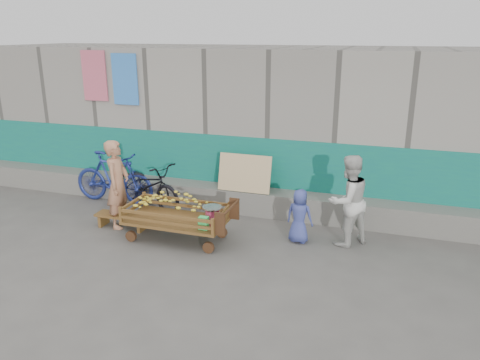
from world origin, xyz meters
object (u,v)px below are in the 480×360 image
(woman, at_px, (348,201))
(bicycle_blue, at_px, (114,178))
(banana_cart, at_px, (174,210))
(bicycle_dark, at_px, (147,185))
(bench, at_px, (122,218))
(child, at_px, (299,216))
(vendor_man, at_px, (118,184))

(woman, height_order, bicycle_blue, woman)
(banana_cart, bearing_deg, woman, 14.85)
(bicycle_dark, relative_size, bicycle_blue, 1.01)
(bench, bearing_deg, child, 7.60)
(woman, bearing_deg, bicycle_blue, -50.82)
(bench, relative_size, bicycle_blue, 0.55)
(bench, distance_m, woman, 3.88)
(banana_cart, relative_size, bench, 1.86)
(banana_cart, bearing_deg, child, 15.77)
(child, distance_m, bicycle_dark, 3.17)
(vendor_man, height_order, woman, vendor_man)
(woman, bearing_deg, child, -32.36)
(vendor_man, distance_m, child, 3.17)
(banana_cart, bearing_deg, bicycle_dark, 134.27)
(bicycle_blue, bearing_deg, child, -98.62)
(banana_cart, xyz_separation_m, vendor_man, (-1.17, 0.22, 0.26))
(vendor_man, height_order, child, vendor_man)
(bicycle_dark, bearing_deg, child, -80.07)
(banana_cart, relative_size, bicycle_dark, 1.01)
(woman, bearing_deg, banana_cart, -29.86)
(bench, height_order, bicycle_blue, bicycle_blue)
(woman, bearing_deg, bench, -36.17)
(woman, relative_size, bicycle_blue, 0.85)
(banana_cart, relative_size, bicycle_blue, 1.03)
(woman, relative_size, bicycle_dark, 0.84)
(woman, bearing_deg, bicycle_dark, -51.43)
(bench, distance_m, child, 3.10)
(banana_cart, xyz_separation_m, child, (1.97, 0.56, -0.07))
(child, bearing_deg, banana_cart, 25.42)
(child, bearing_deg, bicycle_blue, 0.05)
(bench, distance_m, vendor_man, 0.61)
(bicycle_dark, bearing_deg, vendor_man, -160.54)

